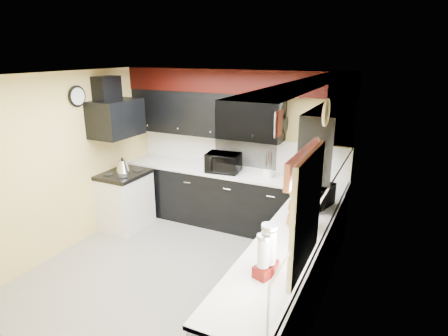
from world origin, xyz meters
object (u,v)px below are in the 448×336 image
(kettle, at_px, (123,166))
(utensil_crock, at_px, (268,172))
(knife_block, at_px, (299,172))
(microwave, at_px, (315,196))
(toaster_oven, at_px, (223,163))

(kettle, bearing_deg, utensil_crock, 18.26)
(knife_block, height_order, kettle, knife_block)
(utensil_crock, height_order, knife_block, knife_block)
(microwave, bearing_deg, utensil_crock, 61.33)
(toaster_oven, relative_size, utensil_crock, 3.14)
(microwave, relative_size, utensil_crock, 2.97)
(toaster_oven, relative_size, microwave, 1.06)
(kettle, bearing_deg, microwave, -1.75)
(utensil_crock, height_order, kettle, kettle)
(knife_block, bearing_deg, toaster_oven, -170.91)
(knife_block, distance_m, kettle, 2.74)
(utensil_crock, distance_m, knife_block, 0.45)
(toaster_oven, bearing_deg, knife_block, 0.16)
(toaster_oven, height_order, utensil_crock, toaster_oven)
(utensil_crock, bearing_deg, knife_block, 9.00)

